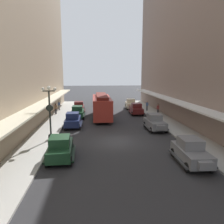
{
  "coord_description": "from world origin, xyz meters",
  "views": [
    {
      "loc": [
        -2.25,
        -19.68,
        6.42
      ],
      "look_at": [
        0.0,
        6.0,
        1.8
      ],
      "focal_mm": 34.17,
      "sensor_mm": 36.0,
      "label": 1
    }
  ],
  "objects_px": {
    "parked_car_2": "(79,107)",
    "pedestrian_2": "(59,105)",
    "parked_car_6": "(191,151)",
    "pedestrian_1": "(158,109)",
    "pedestrian_3": "(147,106)",
    "lamp_post_with_clock": "(50,111)",
    "parked_car_5": "(73,120)",
    "streetcar": "(102,105)",
    "pedestrian_0": "(56,109)",
    "fire_hydrant": "(162,121)",
    "parked_car_0": "(60,147)",
    "parked_car_4": "(131,104)",
    "parked_car_1": "(136,109)",
    "parked_car_7": "(78,112)",
    "parked_car_3": "(155,122)"
  },
  "relations": [
    {
      "from": "parked_car_6",
      "to": "parked_car_4",
      "type": "bearing_deg",
      "value": 90.06
    },
    {
      "from": "streetcar",
      "to": "lamp_post_with_clock",
      "type": "relative_size",
      "value": 1.86
    },
    {
      "from": "fire_hydrant",
      "to": "pedestrian_3",
      "type": "height_order",
      "value": "pedestrian_3"
    },
    {
      "from": "pedestrian_1",
      "to": "pedestrian_3",
      "type": "bearing_deg",
      "value": 102.08
    },
    {
      "from": "parked_car_0",
      "to": "pedestrian_3",
      "type": "distance_m",
      "value": 23.25
    },
    {
      "from": "parked_car_3",
      "to": "pedestrian_0",
      "type": "distance_m",
      "value": 16.53
    },
    {
      "from": "fire_hydrant",
      "to": "pedestrian_2",
      "type": "bearing_deg",
      "value": 141.12
    },
    {
      "from": "pedestrian_1",
      "to": "parked_car_6",
      "type": "bearing_deg",
      "value": -99.68
    },
    {
      "from": "parked_car_7",
      "to": "parked_car_1",
      "type": "bearing_deg",
      "value": 12.7
    },
    {
      "from": "fire_hydrant",
      "to": "pedestrian_0",
      "type": "distance_m",
      "value": 16.63
    },
    {
      "from": "pedestrian_1",
      "to": "pedestrian_0",
      "type": "bearing_deg",
      "value": 173.9
    },
    {
      "from": "parked_car_4",
      "to": "parked_car_0",
      "type": "bearing_deg",
      "value": -112.3
    },
    {
      "from": "pedestrian_2",
      "to": "lamp_post_with_clock",
      "type": "bearing_deg",
      "value": -83.84
    },
    {
      "from": "lamp_post_with_clock",
      "to": "pedestrian_3",
      "type": "xyz_separation_m",
      "value": [
        13.38,
        15.42,
        -2.0
      ]
    },
    {
      "from": "streetcar",
      "to": "fire_hydrant",
      "type": "height_order",
      "value": "streetcar"
    },
    {
      "from": "parked_car_3",
      "to": "parked_car_7",
      "type": "bearing_deg",
      "value": 141.21
    },
    {
      "from": "parked_car_5",
      "to": "pedestrian_0",
      "type": "relative_size",
      "value": 2.55
    },
    {
      "from": "streetcar",
      "to": "pedestrian_0",
      "type": "relative_size",
      "value": 5.75
    },
    {
      "from": "parked_car_4",
      "to": "fire_hydrant",
      "type": "height_order",
      "value": "parked_car_4"
    },
    {
      "from": "parked_car_1",
      "to": "parked_car_6",
      "type": "bearing_deg",
      "value": -89.53
    },
    {
      "from": "parked_car_7",
      "to": "streetcar",
      "type": "bearing_deg",
      "value": -6.63
    },
    {
      "from": "parked_car_4",
      "to": "pedestrian_2",
      "type": "relative_size",
      "value": 2.58
    },
    {
      "from": "parked_car_3",
      "to": "parked_car_5",
      "type": "distance_m",
      "value": 9.81
    },
    {
      "from": "parked_car_6",
      "to": "parked_car_2",
      "type": "bearing_deg",
      "value": 113.55
    },
    {
      "from": "parked_car_6",
      "to": "parked_car_7",
      "type": "bearing_deg",
      "value": 118.58
    },
    {
      "from": "lamp_post_with_clock",
      "to": "parked_car_5",
      "type": "bearing_deg",
      "value": 73.09
    },
    {
      "from": "pedestrian_1",
      "to": "pedestrian_2",
      "type": "distance_m",
      "value": 16.92
    },
    {
      "from": "parked_car_0",
      "to": "lamp_post_with_clock",
      "type": "bearing_deg",
      "value": 108.95
    },
    {
      "from": "pedestrian_0",
      "to": "pedestrian_1",
      "type": "xyz_separation_m",
      "value": [
        15.97,
        -1.71,
        0.0
      ]
    },
    {
      "from": "lamp_post_with_clock",
      "to": "fire_hydrant",
      "type": "distance_m",
      "value": 14.05
    },
    {
      "from": "parked_car_2",
      "to": "pedestrian_3",
      "type": "relative_size",
      "value": 2.62
    },
    {
      "from": "parked_car_4",
      "to": "streetcar",
      "type": "height_order",
      "value": "streetcar"
    },
    {
      "from": "fire_hydrant",
      "to": "parked_car_7",
      "type": "bearing_deg",
      "value": 153.75
    },
    {
      "from": "parked_car_3",
      "to": "parked_car_7",
      "type": "distance_m",
      "value": 12.08
    },
    {
      "from": "parked_car_4",
      "to": "pedestrian_3",
      "type": "xyz_separation_m",
      "value": [
        2.31,
        -3.07,
        0.05
      ]
    },
    {
      "from": "parked_car_7",
      "to": "fire_hydrant",
      "type": "xyz_separation_m",
      "value": [
        10.96,
        -5.4,
        -0.38
      ]
    },
    {
      "from": "lamp_post_with_clock",
      "to": "pedestrian_3",
      "type": "height_order",
      "value": "lamp_post_with_clock"
    },
    {
      "from": "parked_car_2",
      "to": "pedestrian_2",
      "type": "distance_m",
      "value": 3.99
    },
    {
      "from": "parked_car_5",
      "to": "pedestrian_0",
      "type": "height_order",
      "value": "parked_car_5"
    },
    {
      "from": "parked_car_5",
      "to": "parked_car_3",
      "type": "bearing_deg",
      "value": -12.35
    },
    {
      "from": "fire_hydrant",
      "to": "pedestrian_3",
      "type": "relative_size",
      "value": 0.5
    },
    {
      "from": "parked_car_0",
      "to": "parked_car_4",
      "type": "distance_m",
      "value": 24.98
    },
    {
      "from": "parked_car_1",
      "to": "parked_car_5",
      "type": "xyz_separation_m",
      "value": [
        -9.32,
        -7.53,
        0.0
      ]
    },
    {
      "from": "lamp_post_with_clock",
      "to": "parked_car_1",
      "type": "bearing_deg",
      "value": 49.61
    },
    {
      "from": "parked_car_3",
      "to": "fire_hydrant",
      "type": "relative_size",
      "value": 5.22
    },
    {
      "from": "parked_car_6",
      "to": "pedestrian_1",
      "type": "relative_size",
      "value": 2.57
    },
    {
      "from": "lamp_post_with_clock",
      "to": "pedestrian_0",
      "type": "bearing_deg",
      "value": 97.64
    },
    {
      "from": "parked_car_2",
      "to": "pedestrian_3",
      "type": "xyz_separation_m",
      "value": [
        11.7,
        0.1,
        0.05
      ]
    },
    {
      "from": "parked_car_6",
      "to": "pedestrian_2",
      "type": "xyz_separation_m",
      "value": [
        -12.95,
        23.45,
        0.07
      ]
    },
    {
      "from": "parked_car_3",
      "to": "pedestrian_1",
      "type": "height_order",
      "value": "parked_car_3"
    }
  ]
}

